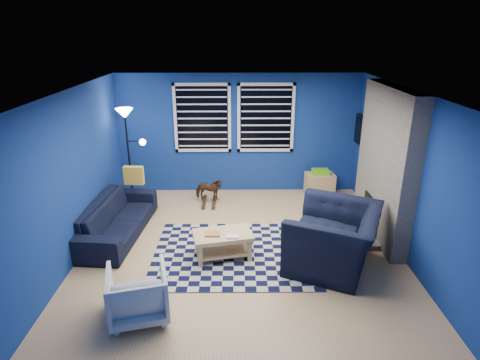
# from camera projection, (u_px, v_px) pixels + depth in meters

# --- Properties ---
(floor) EXTENTS (5.00, 5.00, 0.00)m
(floor) POSITION_uv_depth(u_px,v_px,m) (240.00, 248.00, 6.47)
(floor) COLOR tan
(floor) RESTS_ON ground
(ceiling) EXTENTS (5.00, 5.00, 0.00)m
(ceiling) POSITION_uv_depth(u_px,v_px,m) (241.00, 91.00, 5.58)
(ceiling) COLOR white
(ceiling) RESTS_ON wall_back
(wall_back) EXTENTS (5.00, 0.00, 5.00)m
(wall_back) POSITION_uv_depth(u_px,v_px,m) (239.00, 134.00, 8.36)
(wall_back) COLOR navy
(wall_back) RESTS_ON floor
(wall_left) EXTENTS (0.00, 5.00, 5.00)m
(wall_left) POSITION_uv_depth(u_px,v_px,m) (74.00, 176.00, 6.00)
(wall_left) COLOR navy
(wall_left) RESTS_ON floor
(wall_right) EXTENTS (0.00, 5.00, 5.00)m
(wall_right) POSITION_uv_depth(u_px,v_px,m) (406.00, 175.00, 6.05)
(wall_right) COLOR navy
(wall_right) RESTS_ON floor
(fireplace) EXTENTS (0.65, 2.00, 2.50)m
(fireplace) POSITION_uv_depth(u_px,v_px,m) (384.00, 167.00, 6.53)
(fireplace) COLOR gray
(fireplace) RESTS_ON floor
(window_left) EXTENTS (1.17, 0.06, 1.42)m
(window_left) POSITION_uv_depth(u_px,v_px,m) (202.00, 118.00, 8.19)
(window_left) COLOR black
(window_left) RESTS_ON wall_back
(window_right) EXTENTS (1.17, 0.06, 1.42)m
(window_right) POSITION_uv_depth(u_px,v_px,m) (266.00, 118.00, 8.21)
(window_right) COLOR black
(window_right) RESTS_ON wall_back
(tv) EXTENTS (0.07, 1.00, 0.58)m
(tv) POSITION_uv_depth(u_px,v_px,m) (364.00, 133.00, 7.87)
(tv) COLOR black
(tv) RESTS_ON wall_right
(rug) EXTENTS (2.51, 2.01, 0.02)m
(rug) POSITION_uv_depth(u_px,v_px,m) (234.00, 253.00, 6.30)
(rug) COLOR black
(rug) RESTS_ON floor
(sofa) EXTENTS (2.17, 1.01, 0.62)m
(sofa) POSITION_uv_depth(u_px,v_px,m) (117.00, 218.00, 6.80)
(sofa) COLOR black
(sofa) RESTS_ON floor
(armchair_big) EXTENTS (1.75, 1.67, 0.90)m
(armchair_big) POSITION_uv_depth(u_px,v_px,m) (334.00, 238.00, 5.86)
(armchair_big) COLOR black
(armchair_big) RESTS_ON floor
(armchair_bent) EXTENTS (0.85, 0.86, 0.65)m
(armchair_bent) POSITION_uv_depth(u_px,v_px,m) (138.00, 293.00, 4.84)
(armchair_bent) COLOR gray
(armchair_bent) RESTS_ON floor
(rocking_horse) EXTENTS (0.31, 0.57, 0.46)m
(rocking_horse) POSITION_uv_depth(u_px,v_px,m) (209.00, 190.00, 8.00)
(rocking_horse) COLOR #492717
(rocking_horse) RESTS_ON floor
(coffee_table) EXTENTS (0.97, 0.68, 0.44)m
(coffee_table) POSITION_uv_depth(u_px,v_px,m) (223.00, 240.00, 6.09)
(coffee_table) COLOR tan
(coffee_table) RESTS_ON rug
(cabinet) EXTENTS (0.61, 0.44, 0.57)m
(cabinet) POSITION_uv_depth(u_px,v_px,m) (320.00, 184.00, 8.43)
(cabinet) COLOR tan
(cabinet) RESTS_ON floor
(floor_lamp) EXTENTS (0.52, 0.32, 1.92)m
(floor_lamp) POSITION_uv_depth(u_px,v_px,m) (127.00, 127.00, 7.58)
(floor_lamp) COLOR black
(floor_lamp) RESTS_ON floor
(throw_pillow) EXTENTS (0.37, 0.13, 0.34)m
(throw_pillow) POSITION_uv_depth(u_px,v_px,m) (134.00, 175.00, 7.37)
(throw_pillow) COLOR gold
(throw_pillow) RESTS_ON sofa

